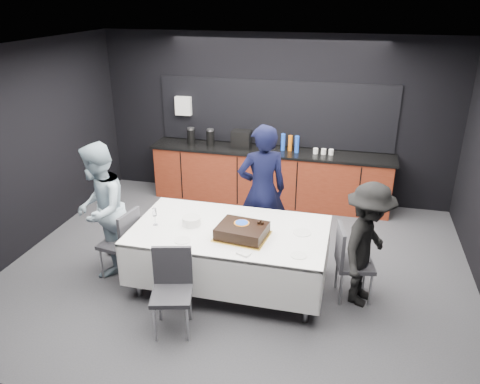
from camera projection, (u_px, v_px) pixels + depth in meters
name	position (u px, v px, depth m)	size (l,w,h in m)	color
ground	(238.00, 267.00, 6.24)	(6.00, 6.00, 0.00)	#414247
room_shell	(238.00, 132.00, 5.51)	(6.04, 5.04, 2.82)	white
kitchenette	(269.00, 172.00, 8.01)	(4.10, 0.64, 2.05)	#601E0F
party_table	(230.00, 239.00, 5.63)	(2.32, 1.32, 0.78)	#99999E
cake_assembly	(242.00, 231.00, 5.37)	(0.64, 0.55, 0.18)	gold
plate_stack	(191.00, 221.00, 5.66)	(0.22, 0.22, 0.10)	white
loose_plate_near	(182.00, 240.00, 5.31)	(0.19, 0.19, 0.01)	white
loose_plate_right_a	(302.00, 233.00, 5.48)	(0.22, 0.22, 0.01)	white
loose_plate_right_b	(299.00, 255.00, 5.01)	(0.18, 0.18, 0.01)	white
loose_plate_far	(238.00, 216.00, 5.88)	(0.18, 0.18, 0.01)	white
fork_pile	(244.00, 254.00, 5.03)	(0.14, 0.09, 0.02)	white
champagne_flute	(155.00, 213.00, 5.61)	(0.06, 0.06, 0.22)	white
chair_left	(124.00, 239.00, 5.85)	(0.48, 0.48, 0.92)	#2F2F34
chair_right	(349.00, 258.00, 5.44)	(0.50, 0.50, 0.92)	#2F2F34
chair_near	(172.00, 284.00, 4.95)	(0.51, 0.51, 0.92)	#2F2F34
person_center	(262.00, 191.00, 6.28)	(0.67, 0.44, 1.84)	black
person_left	(100.00, 210.00, 5.87)	(0.84, 0.65, 1.72)	#A0B9C9
person_right	(367.00, 245.00, 5.29)	(0.97, 0.56, 1.49)	black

